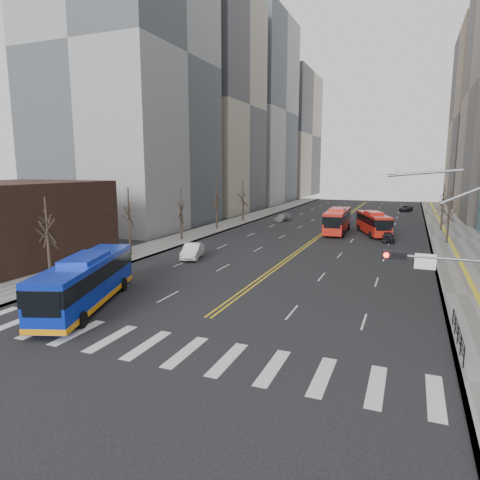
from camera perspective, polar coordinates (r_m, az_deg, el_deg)
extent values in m
plane|color=black|center=(23.59, -9.86, -14.06)|extent=(220.00, 220.00, 0.00)
cube|color=slate|center=(64.26, 26.87, 0.24)|extent=(7.00, 130.00, 0.15)
cube|color=slate|center=(69.85, -2.08, 1.96)|extent=(5.00, 130.00, 0.15)
cube|color=silver|center=(30.25, -27.55, -9.63)|extent=(0.70, 4.00, 0.01)
cube|color=silver|center=(28.56, -24.40, -10.51)|extent=(0.70, 4.00, 0.01)
cube|color=silver|center=(26.98, -20.84, -11.45)|extent=(0.70, 4.00, 0.01)
cube|color=silver|center=(25.51, -16.83, -12.46)|extent=(0.70, 4.00, 0.01)
cube|color=silver|center=(24.19, -12.31, -13.51)|extent=(0.70, 4.00, 0.01)
cube|color=silver|center=(23.04, -7.27, -14.58)|extent=(0.70, 4.00, 0.01)
cube|color=silver|center=(22.07, -1.69, -15.63)|extent=(0.70, 4.00, 0.01)
cube|color=silver|center=(21.33, 4.40, -16.60)|extent=(0.70, 4.00, 0.01)
cube|color=silver|center=(20.84, 10.91, -17.43)|extent=(0.70, 4.00, 0.01)
cube|color=silver|center=(20.60, 17.71, -18.07)|extent=(0.70, 4.00, 0.01)
cube|color=silver|center=(20.63, 24.62, -18.47)|extent=(0.70, 4.00, 0.01)
cube|color=gold|center=(74.82, 12.60, 2.19)|extent=(0.15, 100.00, 0.01)
cube|color=gold|center=(74.76, 12.91, 2.17)|extent=(0.15, 100.00, 0.01)
cube|color=#99999C|center=(74.04, -15.10, 22.28)|extent=(22.00, 24.00, 52.00)
cube|color=#B0A28E|center=(95.25, -5.17, 17.21)|extent=(22.00, 22.00, 44.00)
cube|color=#99999C|center=(119.68, 1.38, 16.65)|extent=(20.00, 26.00, 48.00)
cube|color=#B0A28E|center=(149.29, 6.16, 13.67)|extent=(18.00, 30.00, 40.00)
cube|color=black|center=(48.54, -29.12, 2.01)|extent=(14.00, 18.00, 8.00)
cylinder|color=gray|center=(20.72, 25.30, -2.23)|extent=(4.50, 0.12, 0.12)
cube|color=black|center=(20.68, 19.91, -1.89)|extent=(1.10, 0.28, 0.38)
cylinder|color=#FF190C|center=(20.53, 18.92, -1.92)|extent=(0.24, 0.08, 0.24)
cylinder|color=black|center=(20.52, 19.89, -1.98)|extent=(0.24, 0.08, 0.24)
cylinder|color=black|center=(20.51, 20.87, -2.04)|extent=(0.24, 0.08, 0.24)
cube|color=white|center=(20.72, 23.47, -2.66)|extent=(0.90, 0.06, 0.70)
cube|color=#999993|center=(20.32, 18.82, 8.78)|extent=(0.90, 0.35, 0.18)
cube|color=black|center=(25.81, 27.13, -10.16)|extent=(0.04, 6.00, 0.04)
cylinder|color=black|center=(23.20, 27.70, -13.75)|extent=(0.06, 0.06, 1.00)
cylinder|color=black|center=(24.58, 27.35, -12.40)|extent=(0.06, 0.06, 1.00)
cylinder|color=black|center=(25.98, 27.04, -11.20)|extent=(0.06, 0.06, 1.00)
cylinder|color=black|center=(27.39, 26.77, -10.12)|extent=(0.06, 0.06, 1.00)
cylinder|color=black|center=(28.80, 26.53, -9.15)|extent=(0.06, 0.06, 1.00)
cylinder|color=black|center=(38.81, -24.05, -2.42)|extent=(0.28, 0.28, 3.75)
cylinder|color=black|center=(46.95, -14.46, 0.18)|extent=(0.28, 0.28, 3.90)
cylinder|color=black|center=(56.11, -7.83, 1.75)|extent=(0.28, 0.28, 3.60)
cylinder|color=black|center=(65.79, -3.10, 3.16)|extent=(0.28, 0.28, 4.00)
cylinder|color=black|center=(75.87, 0.40, 3.96)|extent=(0.28, 0.28, 3.80)
cylinder|color=black|center=(58.96, 25.94, 1.20)|extent=(0.28, 0.28, 3.50)
cylinder|color=black|center=(70.84, 25.30, 2.61)|extent=(0.28, 0.28, 3.75)
cube|color=#0C27B6|center=(31.03, -19.82, -5.16)|extent=(6.43, 12.37, 2.91)
cube|color=black|center=(30.90, -19.88, -4.14)|extent=(6.49, 12.41, 1.04)
cube|color=#0C27B6|center=(30.69, -19.98, -2.35)|extent=(3.33, 4.71, 0.40)
cube|color=#FF980D|center=(31.37, -19.69, -7.37)|extent=(6.49, 12.41, 0.35)
cylinder|color=black|center=(28.55, -25.06, -9.52)|extent=(0.61, 1.04, 1.00)
cylinder|color=black|center=(27.48, -20.28, -9.93)|extent=(0.61, 1.04, 1.00)
cylinder|color=black|center=(35.33, -19.22, -5.54)|extent=(0.61, 1.04, 1.00)
cylinder|color=black|center=(34.47, -15.27, -5.71)|extent=(0.61, 1.04, 1.00)
cube|color=red|center=(63.74, 12.85, 2.57)|extent=(3.02, 11.50, 2.97)
cube|color=black|center=(63.67, 12.87, 3.09)|extent=(3.08, 11.53, 1.06)
cube|color=red|center=(63.57, 12.90, 3.99)|extent=(2.22, 4.07, 0.40)
cylinder|color=black|center=(60.49, 11.16, 0.99)|extent=(0.34, 1.01, 1.00)
cylinder|color=black|center=(60.18, 13.60, 0.85)|extent=(0.34, 1.01, 1.00)
cylinder|color=black|center=(67.66, 12.09, 1.86)|extent=(0.34, 1.01, 1.00)
cylinder|color=black|center=(67.38, 14.28, 1.74)|extent=(0.34, 1.01, 1.00)
cube|color=red|center=(63.30, 17.34, 2.18)|extent=(5.67, 10.51, 2.65)
cube|color=black|center=(63.24, 17.36, 2.66)|extent=(5.74, 10.55, 0.96)
cube|color=red|center=(63.14, 17.40, 3.46)|extent=(2.98, 4.03, 0.40)
cylinder|color=black|center=(60.00, 17.01, 0.67)|extent=(0.62, 1.04, 1.00)
cylinder|color=black|center=(60.64, 19.15, 0.65)|extent=(0.62, 1.04, 1.00)
cylinder|color=black|center=(66.33, 15.57, 1.57)|extent=(0.62, 1.04, 1.00)
cylinder|color=black|center=(66.92, 17.53, 1.54)|extent=(0.62, 1.04, 1.00)
imported|color=silver|center=(45.08, -6.36, -1.46)|extent=(2.92, 5.05, 1.57)
imported|color=black|center=(58.06, 19.12, 0.40)|extent=(1.81, 3.80, 1.25)
imported|color=gray|center=(76.33, 5.68, 2.99)|extent=(2.63, 4.63, 1.27)
imported|color=black|center=(99.86, 21.25, 3.95)|extent=(2.98, 4.89, 1.27)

